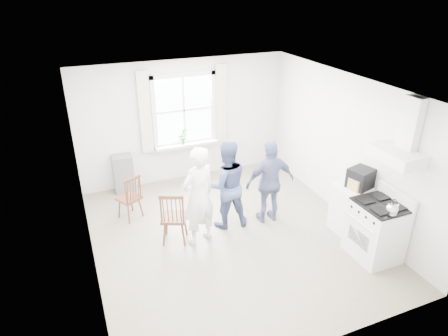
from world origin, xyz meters
TOP-DOWN VIEW (x-y plane):
  - room_shell at (0.00, 0.00)m, footprint 4.62×5.12m
  - window_assembly at (0.00, 2.45)m, footprint 1.88×0.24m
  - range_hood at (2.07, -1.35)m, footprint 0.45×0.76m
  - shelf_unit at (-1.40, 2.33)m, footprint 0.40×0.30m
  - gas_stove at (1.91, -1.35)m, footprint 0.68×0.76m
  - kettle at (1.83, -1.64)m, footprint 0.18×0.18m
  - low_cabinet at (1.98, -0.65)m, footprint 0.50×0.55m
  - stereo_stack at (2.03, -0.71)m, footprint 0.45×0.42m
  - cardboard_box at (1.98, -0.75)m, footprint 0.33×0.25m
  - windsor_chair_a at (-1.43, 1.18)m, footprint 0.50×0.50m
  - windsor_chair_b at (-0.95, 0.16)m, footprint 0.54×0.53m
  - person_left at (-0.53, 0.08)m, footprint 0.80×0.80m
  - person_mid at (0.08, 0.37)m, footprint 0.88×0.88m
  - person_right at (0.86, 0.21)m, footprint 0.96×0.96m
  - potted_plant at (-0.07, 2.36)m, footprint 0.22×0.22m

SIDE VIEW (x-z plane):
  - shelf_unit at x=-1.40m, z-range 0.00..0.80m
  - low_cabinet at x=1.98m, z-range 0.00..0.90m
  - gas_stove at x=1.91m, z-range -0.08..1.04m
  - windsor_chair_a at x=-1.43m, z-range 0.10..0.98m
  - windsor_chair_b at x=-0.95m, z-range 0.11..1.08m
  - person_right at x=0.86m, z-range 0.00..1.56m
  - person_mid at x=0.08m, z-range 0.00..1.61m
  - person_left at x=-0.53m, z-range 0.00..1.72m
  - cardboard_box at x=1.98m, z-range 0.90..1.10m
  - potted_plant at x=-0.07m, z-range 0.85..1.21m
  - kettle at x=1.83m, z-range 0.91..1.16m
  - stereo_stack at x=2.03m, z-range 0.90..1.23m
  - room_shell at x=0.00m, z-range -0.02..2.62m
  - window_assembly at x=0.00m, z-range 0.61..2.31m
  - range_hood at x=2.07m, z-range 1.43..2.37m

